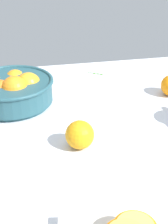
# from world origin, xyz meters

# --- Properties ---
(ground_plane) EXTENTS (1.13, 1.04, 0.03)m
(ground_plane) POSITION_xyz_m (0.00, 0.00, -0.01)
(ground_plane) COLOR silver
(fruit_bowl) EXTENTS (0.27, 0.27, 0.11)m
(fruit_bowl) POSITION_xyz_m (-0.21, 0.20, 0.05)
(fruit_bowl) COLOR #234C56
(fruit_bowl) RESTS_ON ground_plane
(loose_orange_3) EXTENTS (0.08, 0.08, 0.08)m
(loose_orange_3) POSITION_xyz_m (-0.04, -0.08, 0.04)
(loose_orange_3) COLOR orange
(loose_orange_3) RESTS_ON ground_plane
(herb_sprig_0) EXTENTS (0.06, 0.04, 0.01)m
(herb_sprig_0) POSITION_xyz_m (0.12, 0.39, 0.00)
(herb_sprig_0) COLOR #478432
(herb_sprig_0) RESTS_ON ground_plane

